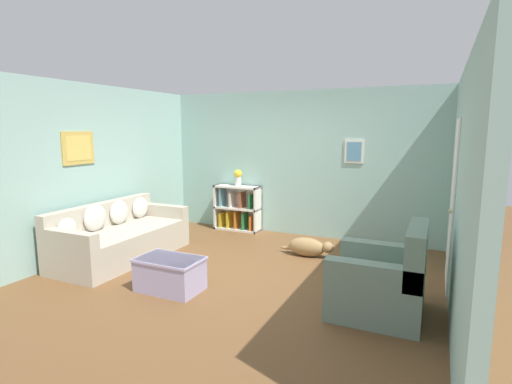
{
  "coord_description": "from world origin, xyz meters",
  "views": [
    {
      "loc": [
        2.31,
        -4.62,
        1.93
      ],
      "look_at": [
        0.0,
        0.4,
        1.05
      ],
      "focal_mm": 28.0,
      "sensor_mm": 36.0,
      "label": 1
    }
  ],
  "objects_px": {
    "vase": "(238,177)",
    "coffee_table": "(170,273)",
    "dog": "(309,247)",
    "couch": "(120,238)",
    "bookshelf": "(237,209)",
    "recliner_chair": "(383,282)"
  },
  "relations": [
    {
      "from": "couch",
      "to": "coffee_table",
      "type": "bearing_deg",
      "value": -25.76
    },
    {
      "from": "couch",
      "to": "bookshelf",
      "type": "xyz_separation_m",
      "value": [
        0.83,
        2.26,
        0.1
      ]
    },
    {
      "from": "couch",
      "to": "dog",
      "type": "height_order",
      "value": "couch"
    },
    {
      "from": "recliner_chair",
      "to": "vase",
      "type": "height_order",
      "value": "vase"
    },
    {
      "from": "bookshelf",
      "to": "coffee_table",
      "type": "xyz_separation_m",
      "value": [
        0.61,
        -2.95,
        -0.19
      ]
    },
    {
      "from": "couch",
      "to": "coffee_table",
      "type": "distance_m",
      "value": 1.59
    },
    {
      "from": "dog",
      "to": "coffee_table",
      "type": "bearing_deg",
      "value": -120.13
    },
    {
      "from": "coffee_table",
      "to": "dog",
      "type": "height_order",
      "value": "coffee_table"
    },
    {
      "from": "bookshelf",
      "to": "vase",
      "type": "xyz_separation_m",
      "value": [
        0.03,
        -0.02,
        0.63
      ]
    },
    {
      "from": "couch",
      "to": "recliner_chair",
      "type": "height_order",
      "value": "recliner_chair"
    },
    {
      "from": "couch",
      "to": "vase",
      "type": "distance_m",
      "value": 2.5
    },
    {
      "from": "couch",
      "to": "bookshelf",
      "type": "height_order",
      "value": "bookshelf"
    },
    {
      "from": "vase",
      "to": "coffee_table",
      "type": "bearing_deg",
      "value": -78.78
    },
    {
      "from": "bookshelf",
      "to": "dog",
      "type": "xyz_separation_m",
      "value": [
        1.74,
        -1.0,
        -0.26
      ]
    },
    {
      "from": "recliner_chair",
      "to": "coffee_table",
      "type": "distance_m",
      "value": 2.44
    },
    {
      "from": "couch",
      "to": "recliner_chair",
      "type": "bearing_deg",
      "value": -3.7
    },
    {
      "from": "coffee_table",
      "to": "dog",
      "type": "distance_m",
      "value": 2.25
    },
    {
      "from": "coffee_table",
      "to": "dog",
      "type": "bearing_deg",
      "value": 59.87
    },
    {
      "from": "vase",
      "to": "couch",
      "type": "bearing_deg",
      "value": -110.83
    },
    {
      "from": "couch",
      "to": "bookshelf",
      "type": "relative_size",
      "value": 2.33
    },
    {
      "from": "recliner_chair",
      "to": "couch",
      "type": "bearing_deg",
      "value": 176.3
    },
    {
      "from": "bookshelf",
      "to": "dog",
      "type": "relative_size",
      "value": 1.05
    }
  ]
}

